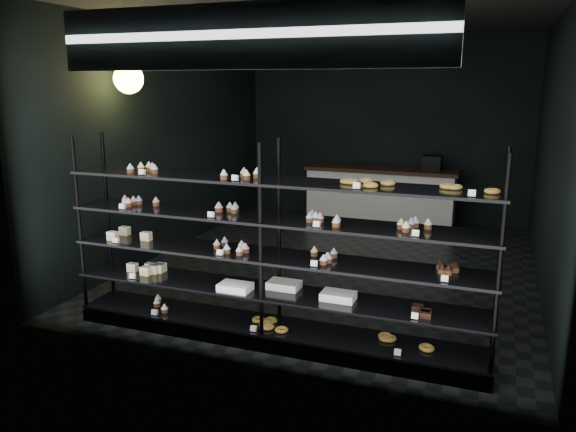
{
  "coord_description": "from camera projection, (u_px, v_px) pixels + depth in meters",
  "views": [
    {
      "loc": [
        1.94,
        -7.01,
        2.4
      ],
      "look_at": [
        0.01,
        -1.9,
        1.1
      ],
      "focal_mm": 35.0,
      "sensor_mm": 36.0,
      "label": 1
    }
  ],
  "objects": [
    {
      "name": "room",
      "position": [
        339.0,
        147.0,
        7.23
      ],
      "size": [
        5.01,
        6.01,
        3.2
      ],
      "color": "black",
      "rests_on": "ground"
    },
    {
      "name": "display_shelf",
      "position": [
        269.0,
        278.0,
        5.21
      ],
      "size": [
        4.0,
        0.5,
        1.91
      ],
      "color": "black",
      "rests_on": "room"
    },
    {
      "name": "signage",
      "position": [
        240.0,
        36.0,
        4.3
      ],
      "size": [
        3.3,
        0.05,
        0.5
      ],
      "color": "#0D1A41",
      "rests_on": "room"
    },
    {
      "name": "pendant_lamp",
      "position": [
        128.0,
        79.0,
        6.51
      ],
      "size": [
        0.34,
        0.34,
        0.9
      ],
      "color": "black",
      "rests_on": "room"
    },
    {
      "name": "service_counter",
      "position": [
        381.0,
        195.0,
        9.73
      ],
      "size": [
        2.59,
        0.65,
        1.23
      ],
      "color": "beige",
      "rests_on": "room"
    }
  ]
}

